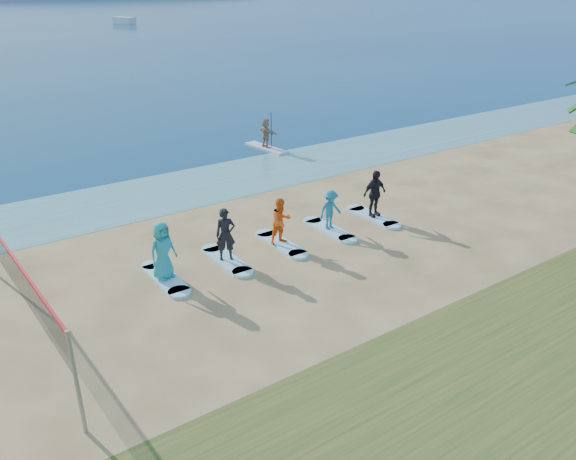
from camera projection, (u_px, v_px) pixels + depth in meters
ground at (335, 280)px, 17.53m from camera, size 600.00×600.00×0.00m
shallow_water at (188, 188)px, 25.40m from camera, size 600.00×600.00×0.00m
volleyball_net at (13, 270)px, 14.13m from camera, size 0.50×9.08×2.50m
paddleboard at (266, 148)px, 31.22m from camera, size 1.05×3.06×0.12m
paddleboarder at (266, 133)px, 30.87m from camera, size 0.52×1.50×1.60m
boat_offshore_b at (125, 24)px, 123.17m from camera, size 3.71×5.93×1.39m
surfboard_0 at (165, 278)px, 17.57m from camera, size 0.70×2.20×0.09m
student_0 at (162, 250)px, 17.17m from camera, size 1.03×0.80×1.86m
surfboard_1 at (227, 260)px, 18.72m from camera, size 0.70×2.20×0.09m
student_1 at (226, 234)px, 18.34m from camera, size 0.76×0.64×1.78m
surfboard_2 at (281, 244)px, 19.87m from camera, size 0.70×2.20×0.09m
student_2 at (281, 221)px, 19.51m from camera, size 0.83×0.66×1.66m
surfboard_3 at (330, 230)px, 21.01m from camera, size 0.70×2.20×0.09m
student_3 at (330, 210)px, 20.69m from camera, size 0.99×0.59×1.51m
surfboard_4 at (373, 217)px, 22.16m from camera, size 0.70×2.20×0.09m
student_4 at (375, 194)px, 21.77m from camera, size 1.09×0.47×1.86m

